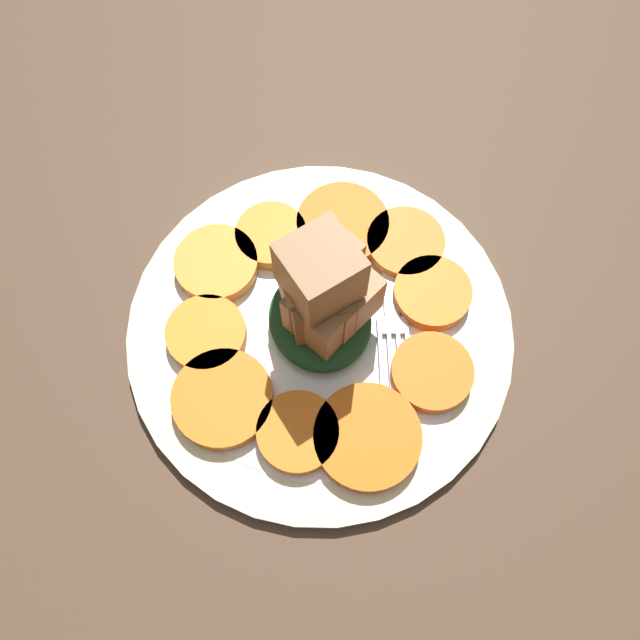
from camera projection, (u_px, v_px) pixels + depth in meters
The scene contains 14 objects.
table_slab at pixel (320, 335), 48.37cm from camera, with size 120.00×120.00×2.00cm, color #4C3828.
plate at pixel (320, 328), 46.96cm from camera, with size 28.84×28.84×1.05cm.
carrot_slice_0 at pixel (223, 399), 43.68cm from camera, with size 7.13×7.13×1.14cm, color orange.
carrot_slice_1 at pixel (298, 432), 42.77cm from camera, with size 5.69×5.69×1.14cm, color orange.
carrot_slice_2 at pixel (367, 437), 42.64cm from camera, with size 7.44×7.44×1.14cm, color #D66115.
carrot_slice_3 at pixel (432, 372), 44.42cm from camera, with size 5.86×5.86×1.14cm, color orange.
carrot_slice_4 at pixel (434, 297), 46.69cm from camera, with size 5.85×5.85×1.14cm, color orange.
carrot_slice_5 at pixel (405, 243), 48.46cm from camera, with size 6.06×6.06×1.14cm, color orange.
carrot_slice_6 at pixel (343, 224), 49.11cm from camera, with size 7.27×7.27×1.14cm, color #D56013.
carrot_slice_7 at pixel (271, 235), 48.73cm from camera, with size 5.58×5.58×1.14cm, color orange.
carrot_slice_8 at pixel (217, 264), 47.77cm from camera, with size 6.39×6.39×1.14cm, color orange.
carrot_slice_9 at pixel (206, 334), 45.55cm from camera, with size 5.85×5.85×1.14cm, color orange.
center_pile at pixel (322, 295), 42.43cm from camera, with size 8.28×8.15×11.00cm.
fork at pixel (390, 289), 47.34cm from camera, with size 16.97×6.06×0.40cm.
Camera 1 is at (-16.81, 4.76, 46.12)cm, focal length 35.00 mm.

